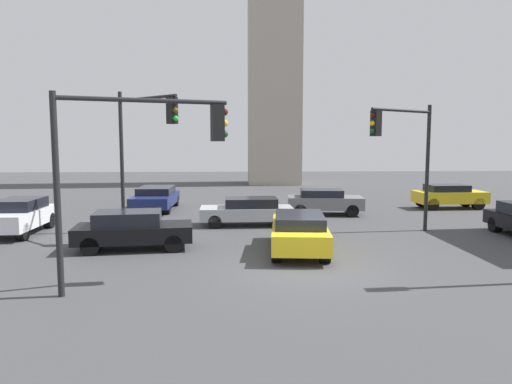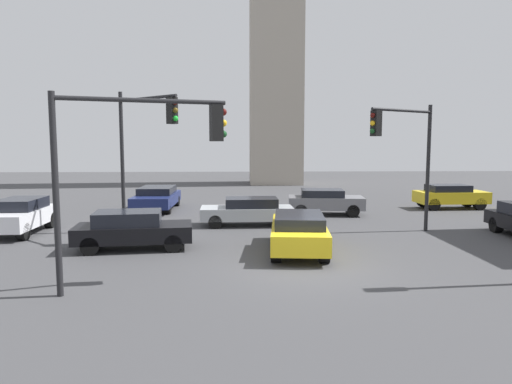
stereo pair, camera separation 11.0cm
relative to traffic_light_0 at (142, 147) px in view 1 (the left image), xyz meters
name	(u,v)px [view 1 (the left image)]	position (x,y,z in m)	size (l,w,h in m)	color
ground_plane	(306,268)	(4.59, 1.66, -3.75)	(94.86, 94.86, 0.00)	#424244
traffic_light_0	(142,147)	(0.00, 0.00, 0.00)	(4.28, 1.60, 5.10)	black
traffic_light_1	(144,134)	(-1.26, 6.79, 0.44)	(2.79, 2.51, 5.98)	black
traffic_light_2	(404,142)	(9.36, 6.71, 0.12)	(3.20, 2.06, 5.46)	black
car_1	(19,215)	(-6.75, 7.58, -2.96)	(1.86, 4.03, 1.48)	silver
car_2	(324,201)	(7.16, 12.26, -3.01)	(4.12, 2.19, 1.36)	slate
car_3	(449,196)	(14.90, 14.23, -2.98)	(4.06, 1.84, 1.41)	yellow
car_4	(156,197)	(-2.16, 14.42, -3.03)	(2.17, 4.81, 1.31)	navy
car_5	(132,229)	(-1.32, 4.51, -3.02)	(4.32, 2.24, 1.39)	black
car_6	(299,231)	(4.67, 3.90, -3.01)	(2.32, 4.80, 1.37)	yellow
car_7	(248,211)	(2.99, 9.19, -3.06)	(4.31, 1.81, 1.29)	#ADB2B7
skyline_tower	(274,27)	(6.00, 31.45, 10.62)	(4.74, 4.74, 28.73)	#A89E8E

